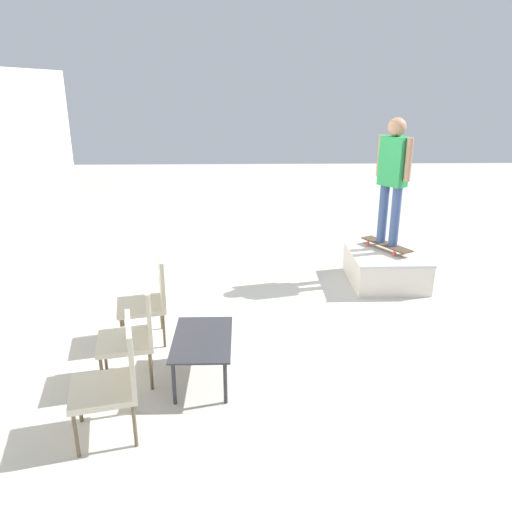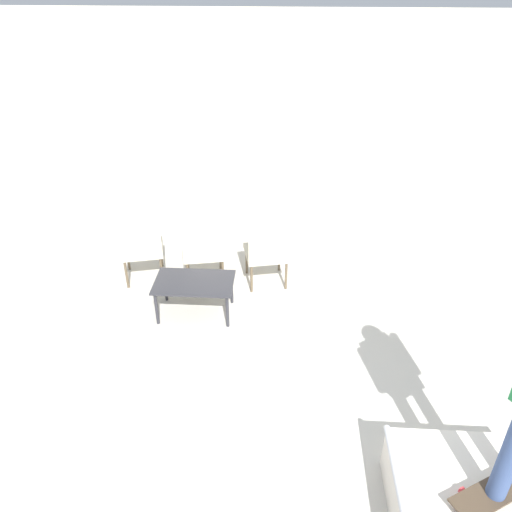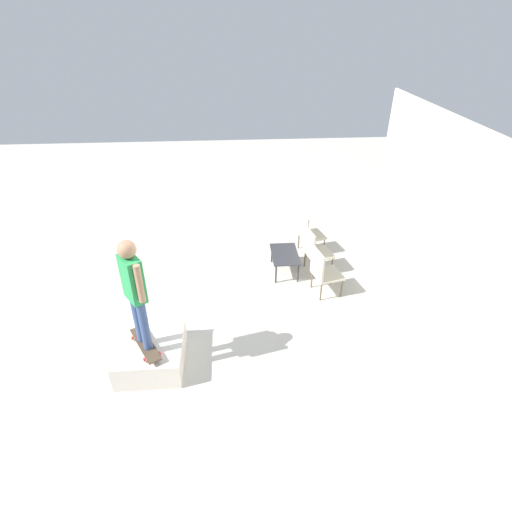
% 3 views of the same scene
% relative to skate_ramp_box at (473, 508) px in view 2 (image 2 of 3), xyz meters
% --- Properties ---
extents(ground_plane, '(24.00, 24.00, 0.00)m').
position_rel_skate_ramp_box_xyz_m(ground_plane, '(-0.84, 1.33, -0.22)').
color(ground_plane, '#B7B2A8').
extents(house_wall_back, '(12.00, 0.06, 3.00)m').
position_rel_skate_ramp_box_xyz_m(house_wall_back, '(-0.84, 6.06, 1.28)').
color(house_wall_back, beige).
rests_on(house_wall_back, ground_plane).
extents(skate_ramp_box, '(1.17, 1.01, 0.47)m').
position_rel_skate_ramp_box_xyz_m(skate_ramp_box, '(0.00, 0.00, 0.00)').
color(skate_ramp_box, silver).
rests_on(skate_ramp_box, ground_plane).
extents(skateboard_on_ramp, '(0.85, 0.59, 0.07)m').
position_rel_skate_ramp_box_xyz_m(skateboard_on_ramp, '(0.14, -0.03, 0.30)').
color(skateboard_on_ramp, '#473828').
rests_on(skateboard_on_ramp, skate_ramp_box).
extents(coffee_table, '(0.91, 0.56, 0.44)m').
position_rel_skate_ramp_box_xyz_m(coffee_table, '(-2.45, 2.45, 0.17)').
color(coffee_table, '#2D2D33').
rests_on(coffee_table, ground_plane).
extents(patio_chair_left, '(0.63, 0.63, 0.99)m').
position_rel_skate_ramp_box_xyz_m(patio_chair_left, '(-3.22, 3.09, 0.31)').
color(patio_chair_left, brown).
rests_on(patio_chair_left, ground_plane).
extents(patio_chair_center, '(0.61, 0.61, 0.99)m').
position_rel_skate_ramp_box_xyz_m(patio_chair_center, '(-2.43, 3.09, 0.31)').
color(patio_chair_center, brown).
rests_on(patio_chair_center, ground_plane).
extents(patio_chair_right, '(0.62, 0.62, 0.99)m').
position_rel_skate_ramp_box_xyz_m(patio_chair_right, '(-1.63, 3.09, 0.31)').
color(patio_chair_right, brown).
rests_on(patio_chair_right, ground_plane).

